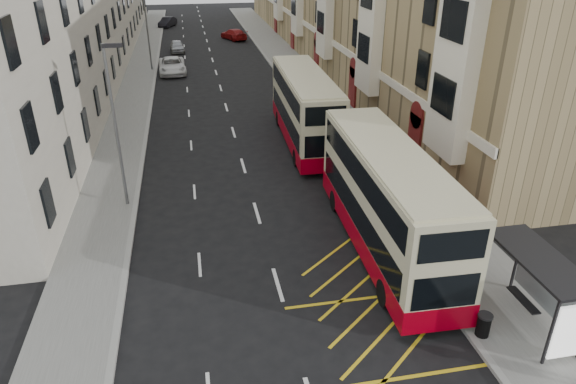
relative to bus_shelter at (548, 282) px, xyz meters
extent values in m
plane|color=black|center=(-8.34, 0.39, -2.14)|extent=(200.00, 200.00, 0.00)
cube|color=slate|center=(-0.34, 30.39, -2.06)|extent=(4.00, 120.00, 0.15)
cube|color=slate|center=(-15.84, 30.39, -2.06)|extent=(3.00, 120.00, 0.15)
cube|color=gray|center=(-2.34, 30.39, -2.06)|extent=(0.25, 120.00, 0.15)
cube|color=gray|center=(-14.34, 30.39, -2.06)|extent=(0.25, 120.00, 0.15)
cube|color=white|center=(1.63, 45.89, 1.86)|extent=(0.18, 79.00, 0.50)
cube|color=white|center=(1.31, 10.39, 5.36)|extent=(0.80, 3.20, 10.00)
cube|color=white|center=(1.31, 22.39, 5.36)|extent=(0.80, 3.20, 10.00)
cube|color=maroon|center=(1.61, 14.39, -0.44)|extent=(0.20, 1.60, 3.00)
cube|color=maroon|center=(1.61, 26.39, -0.44)|extent=(0.20, 1.60, 3.00)
cube|color=maroon|center=(1.61, 38.39, -0.44)|extent=(0.20, 1.60, 3.00)
cube|color=maroon|center=(1.61, 50.39, -0.44)|extent=(0.20, 1.60, 3.00)
cube|color=maroon|center=(1.61, 62.39, -0.44)|extent=(0.20, 1.60, 3.00)
cube|color=beige|center=(-21.84, 45.89, 4.36)|extent=(9.00, 79.00, 13.00)
cube|color=black|center=(-0.78, -1.51, -0.69)|extent=(0.08, 0.08, 2.60)
cube|color=black|center=(-0.78, 2.29, -0.69)|extent=(0.08, 0.08, 2.60)
cube|color=black|center=(0.50, 2.29, -0.69)|extent=(0.08, 0.08, 2.60)
cube|color=black|center=(-0.14, 0.39, 0.66)|extent=(1.65, 4.25, 0.10)
cube|color=gray|center=(0.53, 0.39, -0.56)|extent=(0.04, 3.60, 1.95)
cube|color=white|center=(-0.14, -1.56, -0.74)|extent=(1.19, 0.12, 2.00)
cube|color=black|center=(0.11, 0.99, -1.54)|extent=(0.35, 1.60, 0.06)
cylinder|color=red|center=(-2.09, 2.89, -1.49)|extent=(0.06, 0.06, 1.00)
cylinder|color=red|center=(-2.09, 6.14, -1.49)|extent=(0.06, 0.06, 1.00)
cylinder|color=red|center=(-2.09, 9.39, -1.49)|extent=(0.06, 0.06, 1.00)
cube|color=red|center=(-2.09, 6.14, -1.01)|extent=(0.05, 6.50, 0.06)
cube|color=red|center=(-2.09, 6.14, -1.44)|extent=(0.05, 6.50, 0.06)
cylinder|color=slate|center=(-14.74, 12.39, 2.01)|extent=(0.16, 0.16, 8.00)
cube|color=black|center=(-14.34, 12.39, 5.91)|extent=(0.90, 0.18, 0.18)
cylinder|color=slate|center=(-14.74, 42.39, 2.01)|extent=(0.16, 0.16, 8.00)
cube|color=beige|center=(-3.34, 6.13, 0.34)|extent=(2.99, 11.78, 4.21)
cube|color=#970011|center=(-3.34, 6.13, -1.29)|extent=(3.02, 11.82, 0.96)
cube|color=black|center=(-3.34, 6.13, -0.17)|extent=(3.01, 10.85, 1.17)
cube|color=black|center=(-3.34, 6.13, 1.64)|extent=(3.01, 10.85, 1.06)
cube|color=beige|center=(-3.34, 6.13, 2.48)|extent=(2.87, 11.31, 0.13)
cube|color=black|center=(-3.18, 11.97, -0.11)|extent=(2.26, 0.15, 1.38)
cube|color=black|center=(-3.18, 11.97, 2.07)|extent=(1.87, 0.14, 0.48)
cube|color=black|center=(-3.51, 0.30, -0.11)|extent=(2.26, 0.15, 1.28)
cylinder|color=black|center=(-4.44, 9.91, -1.60)|extent=(0.33, 1.07, 1.06)
cylinder|color=black|center=(-2.04, 9.85, -1.60)|extent=(0.33, 1.07, 1.06)
cylinder|color=black|center=(-4.65, 2.42, -1.60)|extent=(0.33, 1.07, 1.06)
cylinder|color=black|center=(-2.25, 2.35, -1.60)|extent=(0.33, 1.07, 1.06)
cube|color=beige|center=(-3.88, 19.41, 0.32)|extent=(3.04, 11.71, 4.18)
cube|color=#970011|center=(-3.88, 19.41, -1.29)|extent=(3.07, 11.74, 0.95)
cube|color=black|center=(-3.88, 19.41, -0.18)|extent=(3.05, 10.78, 1.16)
cube|color=black|center=(-3.88, 19.41, 1.61)|extent=(3.05, 10.78, 1.06)
cube|color=beige|center=(-3.88, 19.41, 2.45)|extent=(2.91, 11.24, 0.13)
cube|color=black|center=(-3.68, 25.20, -0.13)|extent=(2.25, 0.16, 1.37)
cube|color=black|center=(-3.68, 25.20, 2.04)|extent=(1.85, 0.15, 0.48)
cube|color=black|center=(-4.07, 13.62, -0.13)|extent=(2.25, 0.16, 1.27)
cylinder|color=black|center=(-4.94, 23.17, -1.61)|extent=(0.33, 1.07, 1.06)
cylinder|color=black|center=(-2.56, 23.08, -1.61)|extent=(0.33, 1.07, 1.06)
cylinder|color=black|center=(-5.20, 15.73, -1.61)|extent=(0.33, 1.07, 1.06)
cylinder|color=black|center=(-2.81, 15.65, -1.61)|extent=(0.33, 1.07, 1.06)
cylinder|color=black|center=(-1.99, 0.07, -1.58)|extent=(0.47, 0.47, 0.81)
cylinder|color=black|center=(-1.99, 0.07, -1.16)|extent=(0.52, 0.52, 0.07)
imported|color=black|center=(-0.50, 5.41, -1.08)|extent=(1.10, 1.02, 1.82)
imported|color=black|center=(-1.99, 2.80, -1.08)|extent=(1.15, 0.90, 1.82)
imported|color=white|center=(-12.65, 40.85, -1.37)|extent=(2.80, 5.66, 1.54)
imported|color=#9B9EA1|center=(-12.16, 51.64, -1.47)|extent=(1.83, 4.00, 1.33)
imported|color=black|center=(-13.54, 71.11, -1.44)|extent=(2.90, 4.51, 1.40)
imported|color=maroon|center=(-4.75, 58.37, -1.44)|extent=(3.63, 5.22, 1.40)
camera|label=1|loc=(-11.12, -11.96, 10.28)|focal=32.00mm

